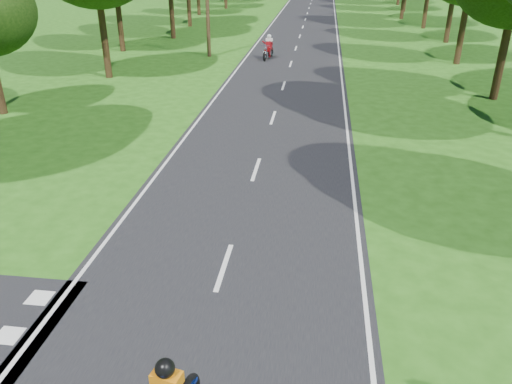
# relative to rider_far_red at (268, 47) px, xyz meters

# --- Properties ---
(ground) EXTENTS (160.00, 160.00, 0.00)m
(ground) POSITION_rel_rider_far_red_xyz_m (1.69, -27.51, -0.84)
(ground) COLOR #255413
(ground) RESTS_ON ground
(main_road) EXTENTS (7.00, 140.00, 0.02)m
(main_road) POSITION_rel_rider_far_red_xyz_m (1.69, 22.49, -0.83)
(main_road) COLOR black
(main_road) RESTS_ON ground
(road_markings) EXTENTS (7.40, 140.00, 0.01)m
(road_markings) POSITION_rel_rider_far_red_xyz_m (1.55, 20.62, -0.82)
(road_markings) COLOR silver
(road_markings) RESTS_ON main_road
(rider_far_red) EXTENTS (0.99, 2.06, 1.65)m
(rider_far_red) POSITION_rel_rider_far_red_xyz_m (0.00, 0.00, 0.00)
(rider_far_red) COLOR maroon
(rider_far_red) RESTS_ON main_road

